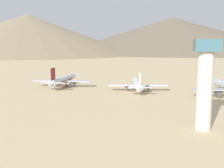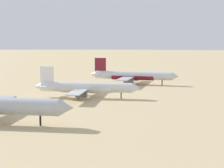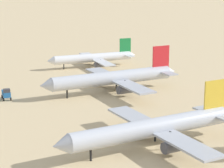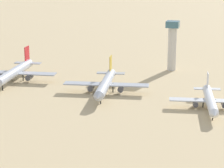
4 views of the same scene
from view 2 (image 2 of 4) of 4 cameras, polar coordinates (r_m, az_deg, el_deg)
The scene contains 2 objects.
parked_jet_3 at distance 135.84m, azimuth -4.36°, elevation -0.58°, with size 41.87×34.19×12.09m.
parked_jet_4 at distance 179.53m, azimuth 3.30°, elevation 1.38°, with size 46.31×37.53×13.38m.
Camera 2 is at (57.65, -77.73, 21.58)m, focal length 55.94 mm.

